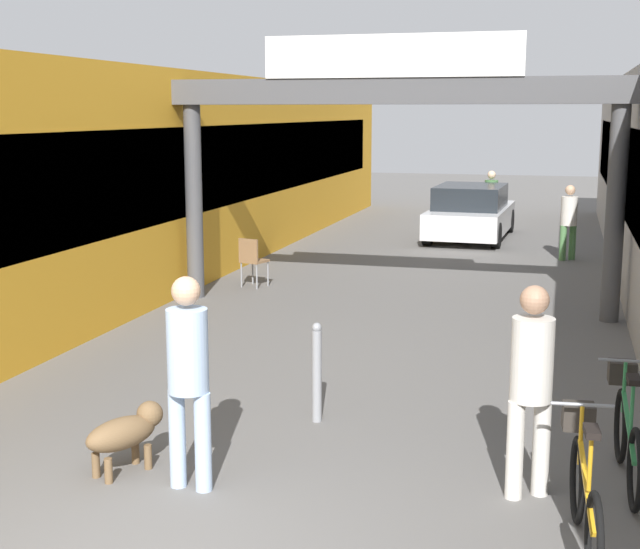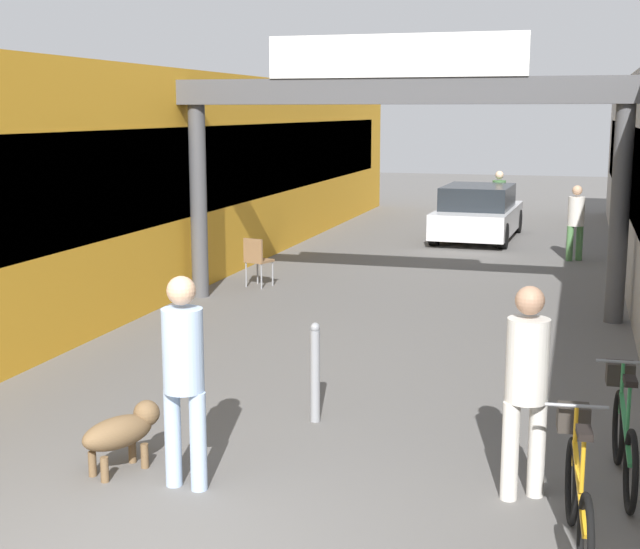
% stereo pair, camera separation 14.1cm
% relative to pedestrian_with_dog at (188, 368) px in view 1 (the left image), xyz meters
% --- Properties ---
extents(storefront_left, '(3.00, 26.00, 3.80)m').
position_rel_pedestrian_with_dog_xyz_m(storefront_left, '(-4.80, 9.53, 0.86)').
color(storefront_left, gold).
rests_on(storefront_left, ground_plane).
extents(arcade_sign_gateway, '(7.40, 0.47, 4.25)m').
position_rel_pedestrian_with_dog_xyz_m(arcade_sign_gateway, '(0.29, 7.24, 1.99)').
color(arcade_sign_gateway, '#4C4C4F').
rests_on(arcade_sign_gateway, ground_plane).
extents(pedestrian_with_dog, '(0.39, 0.37, 1.81)m').
position_rel_pedestrian_with_dog_xyz_m(pedestrian_with_dog, '(0.00, 0.00, 0.00)').
color(pedestrian_with_dog, '#A5BFE0').
rests_on(pedestrian_with_dog, ground_plane).
extents(pedestrian_companion, '(0.47, 0.47, 1.76)m').
position_rel_pedestrian_with_dog_xyz_m(pedestrian_companion, '(2.72, 0.58, -0.03)').
color(pedestrian_companion, silver).
rests_on(pedestrian_companion, ground_plane).
extents(pedestrian_carrying_crate, '(0.48, 0.48, 1.59)m').
position_rel_pedestrian_with_dog_xyz_m(pedestrian_carrying_crate, '(3.02, 12.89, -0.14)').
color(pedestrian_carrying_crate, '#4C7F47').
rests_on(pedestrian_carrying_crate, ground_plane).
extents(pedestrian_elderly_walking, '(0.40, 0.40, 1.61)m').
position_rel_pedestrian_with_dog_xyz_m(pedestrian_elderly_walking, '(1.08, 16.81, -0.13)').
color(pedestrian_elderly_walking, '#99332D').
rests_on(pedestrian_elderly_walking, ground_plane).
extents(dog_on_leash, '(0.59, 0.82, 0.58)m').
position_rel_pedestrian_with_dog_xyz_m(dog_on_leash, '(-0.68, 0.19, -0.68)').
color(dog_on_leash, brown).
rests_on(dog_on_leash, ground_plane).
extents(bicycle_orange_nearest, '(0.46, 1.69, 0.98)m').
position_rel_pedestrian_with_dog_xyz_m(bicycle_orange_nearest, '(3.14, -0.17, -0.61)').
color(bicycle_orange_nearest, black).
rests_on(bicycle_orange_nearest, ground_plane).
extents(bicycle_green_second, '(0.46, 1.69, 0.98)m').
position_rel_pedestrian_with_dog_xyz_m(bicycle_green_second, '(3.51, 1.17, -0.61)').
color(bicycle_green_second, black).
rests_on(bicycle_green_second, ground_plane).
extents(bollard_post_metal, '(0.10, 0.10, 1.03)m').
position_rel_pedestrian_with_dog_xyz_m(bollard_post_metal, '(0.58, 1.86, -0.52)').
color(bollard_post_metal, gray).
rests_on(bollard_post_metal, ground_plane).
extents(cafe_chair_wood_nearer, '(0.50, 0.50, 0.89)m').
position_rel_pedestrian_with_dog_xyz_m(cafe_chair_wood_nearer, '(-2.42, 8.29, -0.50)').
color(cafe_chair_wood_nearer, gray).
rests_on(cafe_chair_wood_nearer, ground_plane).
extents(parked_car_white, '(1.93, 4.07, 1.33)m').
position_rel_pedestrian_with_dog_xyz_m(parked_car_white, '(0.70, 15.56, -0.40)').
color(parked_car_white, silver).
rests_on(parked_car_white, ground_plane).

